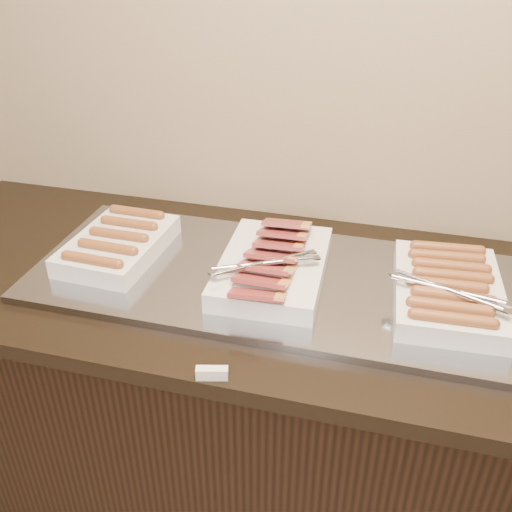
{
  "coord_description": "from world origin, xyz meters",
  "views": [
    {
      "loc": [
        0.28,
        0.98,
        1.69
      ],
      "look_at": [
        -0.03,
        2.13,
        0.97
      ],
      "focal_mm": 40.0,
      "sensor_mm": 36.0,
      "label": 1
    }
  ],
  "objects_px": {
    "counter": "(266,410)",
    "dish_left": "(118,244)",
    "dish_right": "(448,290)",
    "dish_center": "(272,265)",
    "warming_tray": "(275,279)"
  },
  "relations": [
    {
      "from": "dish_left",
      "to": "dish_right",
      "type": "height_order",
      "value": "dish_right"
    },
    {
      "from": "dish_left",
      "to": "dish_center",
      "type": "relative_size",
      "value": 0.82
    },
    {
      "from": "counter",
      "to": "dish_right",
      "type": "relative_size",
      "value": 5.64
    },
    {
      "from": "dish_left",
      "to": "counter",
      "type": "bearing_deg",
      "value": 2.76
    },
    {
      "from": "warming_tray",
      "to": "dish_right",
      "type": "relative_size",
      "value": 3.29
    },
    {
      "from": "counter",
      "to": "dish_center",
      "type": "xyz_separation_m",
      "value": [
        0.01,
        -0.0,
        0.5
      ]
    },
    {
      "from": "dish_center",
      "to": "dish_right",
      "type": "distance_m",
      "value": 0.41
    },
    {
      "from": "dish_left",
      "to": "dish_center",
      "type": "height_order",
      "value": "dish_center"
    },
    {
      "from": "warming_tray",
      "to": "dish_left",
      "type": "relative_size",
      "value": 3.67
    },
    {
      "from": "warming_tray",
      "to": "dish_center",
      "type": "relative_size",
      "value": 3.01
    },
    {
      "from": "dish_left",
      "to": "dish_right",
      "type": "distance_m",
      "value": 0.82
    },
    {
      "from": "warming_tray",
      "to": "dish_right",
      "type": "height_order",
      "value": "dish_right"
    },
    {
      "from": "counter",
      "to": "dish_left",
      "type": "bearing_deg",
      "value": 180.0
    },
    {
      "from": "counter",
      "to": "dish_left",
      "type": "distance_m",
      "value": 0.64
    },
    {
      "from": "dish_left",
      "to": "dish_right",
      "type": "relative_size",
      "value": 0.9
    }
  ]
}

